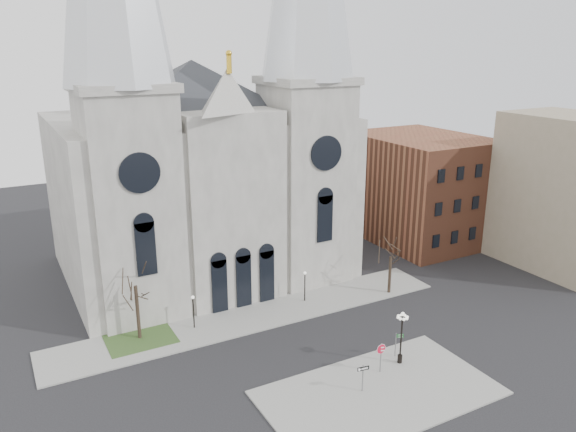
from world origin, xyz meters
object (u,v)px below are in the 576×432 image
stop_sign (381,352)px  one_way_sign (363,374)px  street_name_sign (397,342)px  globe_lamp (402,331)px

stop_sign → one_way_sign: (-2.83, -1.47, -0.31)m
one_way_sign → street_name_sign: bearing=34.9°
stop_sign → street_name_sign: stop_sign is taller
stop_sign → one_way_sign: stop_sign is taller
one_way_sign → street_name_sign: size_ratio=1.03×
globe_lamp → one_way_sign: bearing=-160.9°
stop_sign → globe_lamp: globe_lamp is taller
one_way_sign → globe_lamp: bearing=27.5°
stop_sign → street_name_sign: bearing=46.7°
stop_sign → one_way_sign: bearing=-131.3°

